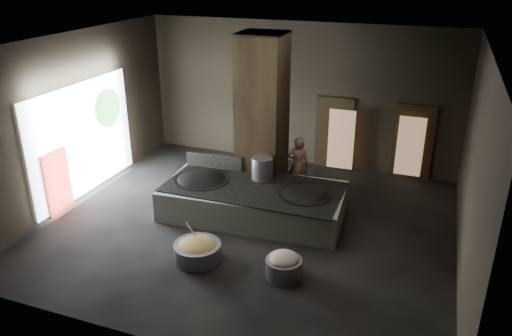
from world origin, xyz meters
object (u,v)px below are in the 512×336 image
at_px(wok_right, 305,197).
at_px(veg_basin, 198,252).
at_px(meat_basin, 284,268).
at_px(stock_pot, 262,168).
at_px(cook, 298,165).
at_px(wok_left, 202,182).
at_px(hearth_platform, 253,201).

bearing_deg(wok_right, veg_basin, -126.38).
xyz_separation_m(wok_right, veg_basin, (-1.79, -2.42, -0.55)).
height_order(wok_right, meat_basin, wok_right).
xyz_separation_m(stock_pot, cook, (0.64, 1.22, -0.30)).
height_order(stock_pot, veg_basin, stock_pot).
bearing_deg(wok_left, veg_basin, -66.41).
distance_m(wok_left, stock_pot, 1.66).
bearing_deg(stock_pot, wok_right, -21.04).
height_order(wok_right, cook, cook).
distance_m(hearth_platform, wok_left, 1.49).
height_order(hearth_platform, wok_left, wok_left).
bearing_deg(wok_left, cook, 40.37).
bearing_deg(wok_left, wok_right, 2.05).
xyz_separation_m(hearth_platform, wok_left, (-1.45, -0.05, 0.35)).
bearing_deg(wok_right, hearth_platform, -177.88).
relative_size(hearth_platform, wok_right, 3.41).
height_order(wok_left, stock_pot, stock_pot).
relative_size(stock_pot, cook, 0.36).
xyz_separation_m(hearth_platform, wok_right, (1.35, 0.05, 0.35)).
height_order(wok_right, stock_pot, stock_pot).
height_order(veg_basin, meat_basin, meat_basin).
relative_size(wok_left, cook, 0.88).
bearing_deg(wok_right, stock_pot, 158.96).
relative_size(wok_left, veg_basin, 1.37).
relative_size(hearth_platform, veg_basin, 4.35).
relative_size(wok_right, veg_basin, 1.28).
bearing_deg(stock_pot, hearth_platform, -95.19).
bearing_deg(meat_basin, wok_right, 95.15).
height_order(hearth_platform, veg_basin, hearth_platform).
bearing_deg(wok_left, hearth_platform, 1.97).
bearing_deg(hearth_platform, cook, 64.97).
height_order(stock_pot, meat_basin, stock_pot).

